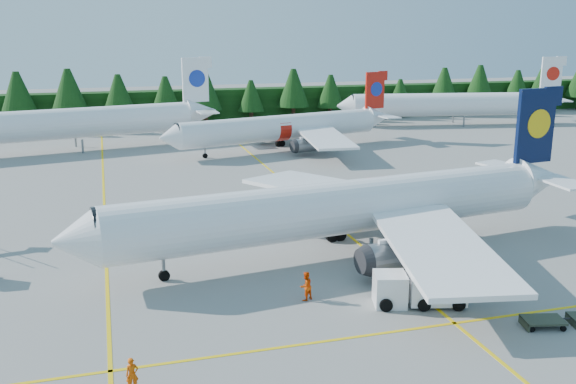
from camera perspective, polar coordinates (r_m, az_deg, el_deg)
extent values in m
plane|color=gray|center=(43.10, 3.49, -9.18)|extent=(320.00, 320.00, 0.00)
cube|color=yellow|center=(59.70, -15.96, -2.91)|extent=(0.25, 120.00, 0.01)
cube|color=yellow|center=(62.77, 2.58, -1.50)|extent=(0.25, 120.00, 0.01)
cube|color=yellow|center=(38.05, 6.58, -12.61)|extent=(80.00, 0.25, 0.01)
cube|color=black|center=(120.75, -9.67, 7.49)|extent=(220.00, 4.00, 6.00)
cylinder|color=white|center=(49.38, 4.27, -1.45)|extent=(35.69, 8.62, 4.17)
cone|color=white|center=(44.25, -18.41, -4.09)|extent=(3.42, 4.51, 4.17)
cube|color=black|center=(59.59, 21.13, 5.50)|extent=(3.98, 0.86, 6.46)
cube|color=white|center=(58.55, 2.97, 0.48)|extent=(12.33, 16.81, 1.18)
cylinder|color=slate|center=(55.60, 2.30, -1.83)|extent=(3.79, 2.62, 2.19)
cube|color=white|center=(44.02, 13.25, -4.67)|extent=(9.06, 16.53, 1.18)
cylinder|color=slate|center=(45.55, 8.92, -5.74)|extent=(3.79, 2.62, 2.19)
cylinder|color=slate|center=(45.93, -10.99, -6.70)|extent=(0.25, 0.25, 1.77)
cylinder|color=white|center=(92.23, -0.70, 5.74)|extent=(30.74, 10.87, 3.62)
cone|color=white|center=(85.46, -10.52, 4.80)|extent=(3.32, 4.12, 3.62)
cube|color=red|center=(100.84, 7.73, 8.95)|extent=(3.41, 1.13, 5.61)
cube|color=white|center=(100.27, -1.49, 6.13)|extent=(11.77, 14.39, 1.03)
cylinder|color=slate|center=(97.49, -1.74, 5.13)|extent=(3.44, 2.58, 1.90)
cube|color=white|center=(87.21, 3.34, 4.85)|extent=(6.40, 13.93, 1.03)
cylinder|color=slate|center=(88.51, 1.48, 4.18)|extent=(3.44, 2.58, 1.90)
cylinder|color=slate|center=(87.63, -7.39, 3.50)|extent=(0.22, 0.22, 1.54)
cylinder|color=white|center=(96.72, -19.49, 5.72)|extent=(37.14, 11.57, 4.35)
cube|color=white|center=(100.86, -8.24, 9.83)|extent=(4.13, 1.19, 6.75)
cylinder|color=white|center=(120.01, 14.06, 7.56)|extent=(35.14, 9.94, 4.11)
cone|color=white|center=(114.83, 5.10, 7.64)|extent=(3.53, 4.54, 4.11)
cube|color=white|center=(127.40, 22.37, 9.62)|extent=(3.91, 1.01, 6.37)
cylinder|color=slate|center=(116.45, 7.80, 6.23)|extent=(0.25, 0.25, 1.64)
cube|color=white|center=(41.86, 9.04, -8.53)|extent=(2.43, 2.43, 2.09)
cube|color=black|center=(41.67, 9.07, -7.90)|extent=(2.12, 2.26, 0.89)
cube|color=white|center=(42.31, 13.08, -7.82)|extent=(4.02, 3.03, 2.58)
cube|color=#363A2A|center=(41.56, 21.74, -10.51)|extent=(2.64, 1.98, 0.14)
imported|color=#D84C04|center=(33.33, -13.69, -15.49)|extent=(0.66, 0.47, 1.71)
imported|color=#E54204|center=(42.02, 1.59, -8.36)|extent=(1.17, 1.07, 1.94)
imported|color=#D86B04|center=(41.79, 9.06, -8.71)|extent=(0.61, 0.83, 1.90)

